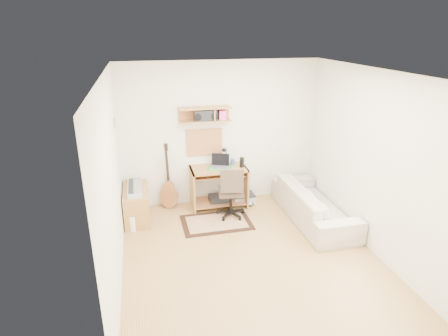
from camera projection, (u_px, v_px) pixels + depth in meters
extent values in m
cube|color=#B18549|center=(250.00, 257.00, 5.44)|extent=(3.60, 4.00, 0.01)
cube|color=white|center=(255.00, 72.00, 4.51)|extent=(3.60, 4.00, 0.01)
cube|color=#ECE5CD|center=(220.00, 134.00, 6.81)|extent=(3.60, 0.01, 2.60)
cube|color=#ECE5CD|center=(112.00, 185.00, 4.60)|extent=(0.01, 4.00, 2.60)
cube|color=#ECE5CD|center=(374.00, 163.00, 5.35)|extent=(0.01, 4.00, 2.60)
cube|color=#AE7C3D|center=(205.00, 114.00, 6.48)|extent=(0.90, 0.25, 0.26)
cube|color=#AC7956|center=(204.00, 142.00, 6.77)|extent=(0.64, 0.03, 0.49)
cube|color=#4C8CBF|center=(115.00, 123.00, 5.83)|extent=(0.02, 0.20, 0.15)
cylinder|color=black|center=(242.00, 162.00, 6.73)|extent=(0.08, 0.08, 0.18)
cylinder|color=#375FA5|center=(233.00, 162.00, 6.85)|extent=(0.08, 0.08, 0.11)
cube|color=black|center=(205.00, 116.00, 6.49)|extent=(0.39, 0.18, 0.20)
cube|color=#D2BE8D|center=(216.00, 222.00, 6.37)|extent=(1.17, 0.79, 0.02)
cube|color=#AE7C3D|center=(136.00, 204.00, 6.42)|extent=(0.40, 0.90, 0.55)
cube|color=#B2B5BA|center=(135.00, 188.00, 6.32)|extent=(0.24, 0.75, 0.07)
cylinder|color=white|center=(133.00, 222.00, 6.14)|extent=(0.27, 0.27, 0.26)
cube|color=#A5A8AA|center=(244.00, 198.00, 7.10)|extent=(0.42, 0.33, 0.16)
imported|color=#BAAB93|center=(314.00, 198.00, 6.37)|extent=(0.59, 2.01, 0.79)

